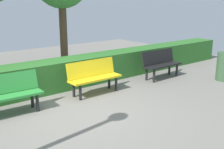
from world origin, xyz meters
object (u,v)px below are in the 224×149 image
(bench_black, at_px, (161,63))
(bench_green, at_px, (3,93))
(bench_yellow, at_px, (94,75))
(trash_bin, at_px, (224,66))

(bench_black, height_order, bench_green, same)
(bench_green, bearing_deg, bench_yellow, -178.01)
(bench_black, xyz_separation_m, trash_bin, (-1.29, 1.39, -0.05))
(bench_black, height_order, trash_bin, bench_black)
(bench_black, xyz_separation_m, bench_yellow, (2.48, -0.07, 0.00))
(bench_black, distance_m, bench_yellow, 2.48)
(bench_yellow, height_order, trash_bin, bench_yellow)
(bench_yellow, xyz_separation_m, bench_green, (2.30, -0.01, 0.00))
(bench_black, bearing_deg, bench_green, -1.69)
(bench_black, relative_size, bench_green, 0.87)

